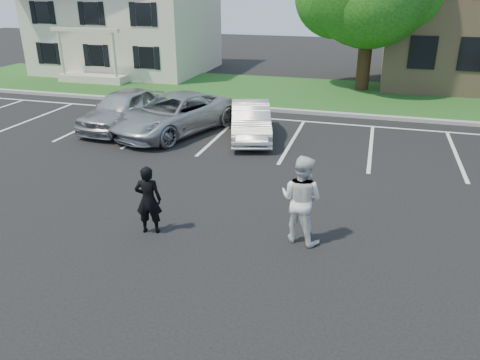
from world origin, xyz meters
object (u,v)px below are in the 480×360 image
house (126,9)px  man_white_shirt (301,199)px  man_black_suit (148,200)px  car_silver_west (124,109)px  car_silver_minivan (174,114)px  car_white_sedan (251,121)px

house → man_white_shirt: 24.09m
man_black_suit → man_white_shirt: (3.39, 0.59, 0.19)m
car_silver_west → man_white_shirt: bearing=-34.9°
house → man_white_shirt: size_ratio=5.12×
house → man_black_suit: bearing=-60.7°
house → man_black_suit: (11.04, -19.68, -3.01)m
house → car_silver_minivan: bearing=-55.4°
man_black_suit → car_silver_minivan: size_ratio=0.31×
man_black_suit → man_white_shirt: man_white_shirt is taller
house → car_silver_west: 14.00m
car_silver_west → car_silver_minivan: bearing=3.0°
man_white_shirt → car_silver_west: 10.73m
man_white_shirt → car_silver_west: bearing=-22.3°
man_white_shirt → car_silver_west: size_ratio=0.45×
man_black_suit → man_white_shirt: size_ratio=0.81×
man_black_suit → car_silver_west: (-4.80, 7.52, -0.05)m
car_silver_west → car_silver_minivan: 2.20m
man_black_suit → man_white_shirt: 3.44m
house → man_white_shirt: (14.42, -19.09, -2.82)m
man_black_suit → car_white_sedan: 7.59m
car_silver_west → man_black_suit: bearing=-52.0°
car_white_sedan → man_white_shirt: bearing=-83.2°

